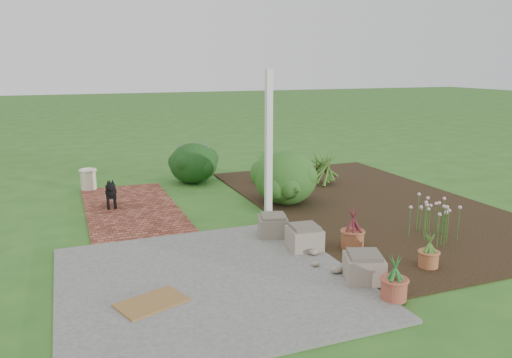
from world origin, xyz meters
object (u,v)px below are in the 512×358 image
object	(u,v)px
stone_trough_near	(364,268)
black_dog	(111,191)
evergreen_shrub	(286,176)
cream_ceramic_urn	(88,179)

from	to	relation	value
stone_trough_near	black_dog	xyz separation A→B (m)	(-2.51, 4.30, 0.16)
stone_trough_near	evergreen_shrub	distance (m)	3.59
black_dog	evergreen_shrub	xyz separation A→B (m)	(3.09, -0.77, 0.18)
evergreen_shrub	black_dog	bearing A→B (deg)	166.07
stone_trough_near	cream_ceramic_urn	xyz separation A→B (m)	(-2.82, 5.90, 0.06)
black_dog	evergreen_shrub	world-z (taller)	evergreen_shrub
black_dog	cream_ceramic_urn	size ratio (longest dim) A/B	1.45
black_dog	evergreen_shrub	size ratio (longest dim) A/B	0.51
stone_trough_near	evergreen_shrub	xyz separation A→B (m)	(0.58, 3.53, 0.34)
cream_ceramic_urn	evergreen_shrub	world-z (taller)	evergreen_shrub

